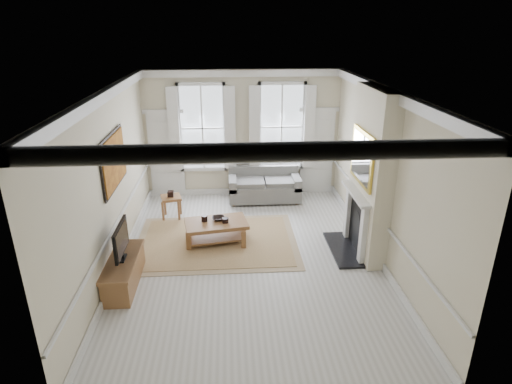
{
  "coord_description": "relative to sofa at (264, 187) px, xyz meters",
  "views": [
    {
      "loc": [
        -0.38,
        -7.62,
        4.51
      ],
      "look_at": [
        0.17,
        0.53,
        1.25
      ],
      "focal_mm": 30.0,
      "sensor_mm": 36.0,
      "label": 1
    }
  ],
  "objects": [
    {
      "name": "floor",
      "position": [
        -0.56,
        -3.11,
        -0.36
      ],
      "size": [
        7.2,
        7.2,
        0.0
      ],
      "primitive_type": "plane",
      "color": "#B7B5AD",
      "rests_on": "ground"
    },
    {
      "name": "ceiling",
      "position": [
        -0.56,
        -3.11,
        3.04
      ],
      "size": [
        7.2,
        7.2,
        0.0
      ],
      "primitive_type": "plane",
      "rotation": [
        3.14,
        0.0,
        0.0
      ],
      "color": "white",
      "rests_on": "back_wall"
    },
    {
      "name": "back_wall",
      "position": [
        -0.56,
        0.49,
        1.34
      ],
      "size": [
        5.2,
        0.0,
        5.2
      ],
      "primitive_type": "plane",
      "rotation": [
        1.57,
        0.0,
        0.0
      ],
      "color": "beige",
      "rests_on": "floor"
    },
    {
      "name": "left_wall",
      "position": [
        -3.16,
        -3.11,
        1.34
      ],
      "size": [
        0.0,
        7.2,
        7.2
      ],
      "primitive_type": "plane",
      "rotation": [
        1.57,
        0.0,
        1.57
      ],
      "color": "beige",
      "rests_on": "floor"
    },
    {
      "name": "right_wall",
      "position": [
        2.04,
        -3.11,
        1.34
      ],
      "size": [
        0.0,
        7.2,
        7.2
      ],
      "primitive_type": "plane",
      "rotation": [
        1.57,
        0.0,
        -1.57
      ],
      "color": "beige",
      "rests_on": "floor"
    },
    {
      "name": "window_left",
      "position": [
        -1.61,
        0.44,
        1.54
      ],
      "size": [
        1.26,
        0.2,
        2.2
      ],
      "primitive_type": null,
      "color": "#B2BCC6",
      "rests_on": "back_wall"
    },
    {
      "name": "window_right",
      "position": [
        0.49,
        0.44,
        1.54
      ],
      "size": [
        1.26,
        0.2,
        2.2
      ],
      "primitive_type": null,
      "color": "#B2BCC6",
      "rests_on": "back_wall"
    },
    {
      "name": "door_left",
      "position": [
        -2.61,
        0.45,
        0.79
      ],
      "size": [
        0.9,
        0.08,
        2.3
      ],
      "primitive_type": "cube",
      "color": "silver",
      "rests_on": "floor"
    },
    {
      "name": "door_right",
      "position": [
        1.49,
        0.45,
        0.79
      ],
      "size": [
        0.9,
        0.08,
        2.3
      ],
      "primitive_type": "cube",
      "color": "silver",
      "rests_on": "floor"
    },
    {
      "name": "painting",
      "position": [
        -3.12,
        -2.81,
        1.69
      ],
      "size": [
        0.05,
        1.66,
        1.06
      ],
      "primitive_type": "cube",
      "color": "#C68022",
      "rests_on": "left_wall"
    },
    {
      "name": "chimney_breast",
      "position": [
        1.87,
        -2.91,
        1.34
      ],
      "size": [
        0.35,
        1.7,
        3.38
      ],
      "primitive_type": "cube",
      "color": "beige",
      "rests_on": "floor"
    },
    {
      "name": "hearth",
      "position": [
        1.44,
        -2.91,
        -0.34
      ],
      "size": [
        0.55,
        1.5,
        0.05
      ],
      "primitive_type": "cube",
      "color": "black",
      "rests_on": "floor"
    },
    {
      "name": "fireplace",
      "position": [
        1.64,
        -2.91,
        0.37
      ],
      "size": [
        0.21,
        1.45,
        1.33
      ],
      "color": "silver",
      "rests_on": "floor"
    },
    {
      "name": "mirror",
      "position": [
        1.65,
        -2.91,
        1.69
      ],
      "size": [
        0.06,
        1.26,
        1.06
      ],
      "primitive_type": "cube",
      "color": "gold",
      "rests_on": "chimney_breast"
    },
    {
      "name": "sofa",
      "position": [
        0.0,
        0.0,
        0.0
      ],
      "size": [
        1.9,
        0.92,
        0.87
      ],
      "color": "#60605D",
      "rests_on": "floor"
    },
    {
      "name": "side_table",
      "position": [
        -2.36,
        -1.01,
        0.09
      ],
      "size": [
        0.56,
        0.56,
        0.56
      ],
      "rotation": [
        0.0,
        0.0,
        0.25
      ],
      "color": "brown",
      "rests_on": "floor"
    },
    {
      "name": "rug",
      "position": [
        -1.24,
        -2.37,
        -0.35
      ],
      "size": [
        3.5,
        2.6,
        0.02
      ],
      "primitive_type": "cube",
      "color": "olive",
      "rests_on": "floor"
    },
    {
      "name": "coffee_table",
      "position": [
        -1.24,
        -2.37,
        0.05
      ],
      "size": [
        1.43,
        0.98,
        0.5
      ],
      "rotation": [
        0.0,
        0.0,
        0.17
      ],
      "color": "brown",
      "rests_on": "rug"
    },
    {
      "name": "ceramic_pot_a",
      "position": [
        -1.49,
        -2.32,
        0.2
      ],
      "size": [
        0.13,
        0.13,
        0.13
      ],
      "primitive_type": "cylinder",
      "color": "black",
      "rests_on": "coffee_table"
    },
    {
      "name": "ceramic_pot_b",
      "position": [
        -1.04,
        -2.42,
        0.18
      ],
      "size": [
        0.14,
        0.14,
        0.1
      ],
      "primitive_type": "cylinder",
      "color": "black",
      "rests_on": "coffee_table"
    },
    {
      "name": "bowl",
      "position": [
        -1.19,
        -2.27,
        0.17
      ],
      "size": [
        0.31,
        0.31,
        0.07
      ],
      "primitive_type": "imported",
      "rotation": [
        0.0,
        0.0,
        0.12
      ],
      "color": "black",
      "rests_on": "coffee_table"
    },
    {
      "name": "tv_stand",
      "position": [
        -2.9,
        -3.88,
        -0.1
      ],
      "size": [
        0.48,
        1.49,
        0.53
      ],
      "primitive_type": "cube",
      "color": "brown",
      "rests_on": "floor"
    },
    {
      "name": "tv",
      "position": [
        -2.88,
        -3.88,
        0.56
      ],
      "size": [
        0.08,
        0.9,
        0.68
      ],
      "color": "black",
      "rests_on": "tv_stand"
    }
  ]
}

